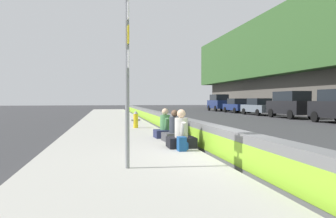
% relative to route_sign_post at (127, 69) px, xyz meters
% --- Properties ---
extents(ground_plane, '(160.00, 160.00, 0.00)m').
position_rel_route_sign_post_xyz_m(ground_plane, '(0.88, -2.64, -2.23)').
color(ground_plane, '#353538').
rests_on(ground_plane, ground).
extents(sidewalk_strip, '(80.00, 4.40, 0.14)m').
position_rel_route_sign_post_xyz_m(sidewalk_strip, '(0.88, 0.01, -2.16)').
color(sidewalk_strip, '#A8A59E').
rests_on(sidewalk_strip, ground_plane).
extents(jersey_barrier, '(76.00, 0.45, 0.85)m').
position_rel_route_sign_post_xyz_m(jersey_barrier, '(0.88, -2.63, -1.81)').
color(jersey_barrier, slate).
rests_on(jersey_barrier, ground_plane).
extents(route_sign_post, '(0.44, 0.09, 3.60)m').
position_rel_route_sign_post_xyz_m(route_sign_post, '(0.00, 0.00, 0.00)').
color(route_sign_post, gray).
rests_on(route_sign_post, sidewalk_strip).
extents(fire_hydrant, '(0.26, 0.46, 0.88)m').
position_rel_route_sign_post_xyz_m(fire_hydrant, '(9.48, -1.05, -1.65)').
color(fire_hydrant, gold).
rests_on(fire_hydrant, sidewalk_strip).
extents(seated_person_foreground, '(0.74, 0.83, 1.16)m').
position_rel_route_sign_post_xyz_m(seated_person_foreground, '(2.59, -1.80, -1.73)').
color(seated_person_foreground, black).
rests_on(seated_person_foreground, sidewalk_strip).
extents(seated_person_middle, '(0.76, 0.86, 1.10)m').
position_rel_route_sign_post_xyz_m(seated_person_middle, '(4.06, -1.91, -1.75)').
color(seated_person_middle, '#424247').
rests_on(seated_person_middle, sidewalk_strip).
extents(seated_person_rear, '(0.72, 0.84, 1.12)m').
position_rel_route_sign_post_xyz_m(seated_person_rear, '(5.14, -1.77, -1.74)').
color(seated_person_rear, '#23284C').
rests_on(seated_person_rear, sidewalk_strip).
extents(backpack, '(0.32, 0.28, 0.40)m').
position_rel_route_sign_post_xyz_m(backpack, '(1.96, -1.67, -1.90)').
color(backpack, navy).
rests_on(backpack, sidewalk_strip).
extents(parked_car_fourth, '(4.82, 2.11, 2.28)m').
position_rel_route_sign_post_xyz_m(parked_car_fourth, '(17.58, -14.97, -1.05)').
color(parked_car_fourth, black).
rests_on(parked_car_fourth, ground_plane).
extents(parked_car_midline, '(4.55, 2.06, 1.71)m').
position_rel_route_sign_post_xyz_m(parked_car_midline, '(23.02, -14.84, -1.37)').
color(parked_car_midline, slate).
rests_on(parked_car_midline, ground_plane).
extents(parked_car_far, '(4.52, 1.99, 1.71)m').
position_rel_route_sign_post_xyz_m(parked_car_far, '(28.63, -14.91, -1.37)').
color(parked_car_far, navy).
rests_on(parked_car_far, ground_plane).
extents(parked_car_farther, '(4.86, 2.19, 2.28)m').
position_rel_route_sign_post_xyz_m(parked_car_farther, '(34.72, -14.88, -1.05)').
color(parked_car_farther, navy).
rests_on(parked_car_farther, ground_plane).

